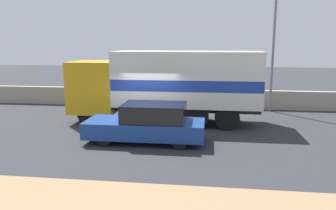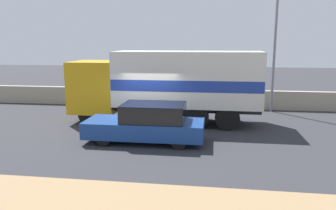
# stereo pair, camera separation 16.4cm
# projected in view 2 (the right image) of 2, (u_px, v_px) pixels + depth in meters

# --- Properties ---
(ground_plane) EXTENTS (80.00, 80.00, 0.00)m
(ground_plane) POSITION_uv_depth(u_px,v_px,m) (144.00, 136.00, 13.44)
(ground_plane) COLOR #2D2D33
(stone_wall_backdrop) EXTENTS (60.00, 0.35, 1.08)m
(stone_wall_backdrop) POSITION_uv_depth(u_px,v_px,m) (167.00, 98.00, 19.62)
(stone_wall_backdrop) COLOR #A39984
(stone_wall_backdrop) RESTS_ON ground_plane
(street_lamp) EXTENTS (0.56, 0.28, 7.59)m
(street_lamp) POSITION_uv_depth(u_px,v_px,m) (276.00, 32.00, 17.52)
(street_lamp) COLOR slate
(street_lamp) RESTS_ON ground_plane
(box_truck) EXTENTS (8.89, 2.37, 3.40)m
(box_truck) POSITION_uv_depth(u_px,v_px,m) (169.00, 83.00, 15.39)
(box_truck) COLOR gold
(box_truck) RESTS_ON ground_plane
(car_hatchback) EXTENTS (4.56, 1.75, 1.51)m
(car_hatchback) POSITION_uv_depth(u_px,v_px,m) (148.00, 123.00, 12.60)
(car_hatchback) COLOR navy
(car_hatchback) RESTS_ON ground_plane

